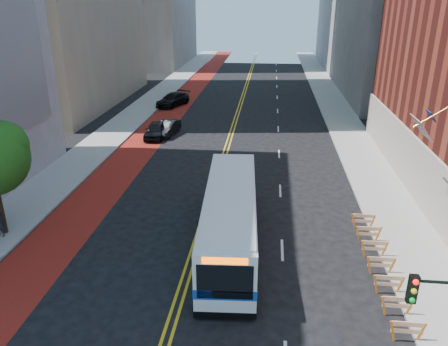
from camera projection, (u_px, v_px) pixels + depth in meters
ground at (173, 317)px, 18.94m from camera, size 160.00×160.00×0.00m
sidewalk_left at (124, 124)px, 47.77m from camera, size 4.00×140.00×0.15m
sidewalk_right at (348, 130)px, 45.41m from camera, size 4.00×140.00×0.15m
bus_lane_paint at (159, 125)px, 47.41m from camera, size 3.60×140.00×0.01m
center_line_inner at (231, 128)px, 46.63m from camera, size 0.14×140.00×0.01m
center_line_outer at (235, 128)px, 46.60m from camera, size 0.14×140.00×0.01m
lane_dashes at (278, 111)px, 53.52m from camera, size 0.14×98.20×0.01m
construction_barriers at (385, 272)px, 20.90m from camera, size 1.42×10.91×1.00m
traffic_signal at (445, 319)px, 13.39m from camera, size 2.21×0.34×5.07m
transit_bus at (230, 217)px, 23.82m from camera, size 3.41×12.49×3.40m
car_a at (156, 130)px, 43.07m from camera, size 1.97×4.58×1.54m
car_b at (167, 128)px, 44.01m from camera, size 2.06×4.45×1.41m
car_c at (173, 100)px, 55.76m from camera, size 4.12×5.98×1.61m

